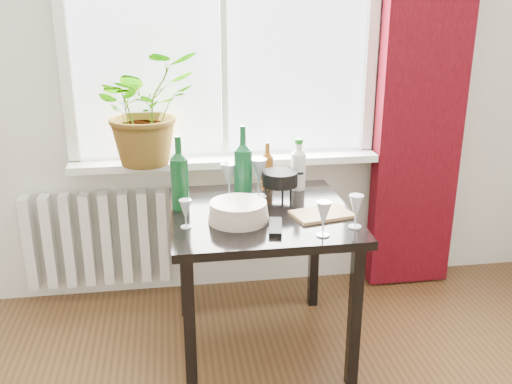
{
  "coord_description": "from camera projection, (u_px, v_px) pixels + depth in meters",
  "views": [
    {
      "loc": [
        -0.31,
        -0.93,
        1.71
      ],
      "look_at": [
        0.08,
        1.55,
        0.84
      ],
      "focal_mm": 40.0,
      "sensor_mm": 36.0,
      "label": 1
    }
  ],
  "objects": [
    {
      "name": "wineglass_back_left",
      "position": [
        229.0,
        180.0,
        2.84
      ],
      "size": [
        0.1,
        0.1,
        0.18
      ],
      "primitive_type": null,
      "rotation": [
        0.0,
        0.0,
        -0.41
      ],
      "color": "#B6BFC4",
      "rests_on": "table"
    },
    {
      "name": "wineglass_far_right",
      "position": [
        356.0,
        211.0,
        2.48
      ],
      "size": [
        0.07,
        0.07,
        0.15
      ],
      "primitive_type": null,
      "rotation": [
        0.0,
        0.0,
        0.11
      ],
      "color": "silver",
      "rests_on": "table"
    },
    {
      "name": "wineglass_front_right",
      "position": [
        323.0,
        218.0,
        2.39
      ],
      "size": [
        0.08,
        0.08,
        0.16
      ],
      "primitive_type": null,
      "rotation": [
        0.0,
        0.0,
        0.26
      ],
      "color": "silver",
      "rests_on": "table"
    },
    {
      "name": "wineglass_back_center",
      "position": [
        259.0,
        177.0,
        2.86
      ],
      "size": [
        0.1,
        0.1,
        0.2
      ],
      "primitive_type": null,
      "rotation": [
        0.0,
        0.0,
        0.12
      ],
      "color": "silver",
      "rests_on": "table"
    },
    {
      "name": "fondue_pot",
      "position": [
        280.0,
        185.0,
        2.85
      ],
      "size": [
        0.23,
        0.21,
        0.14
      ],
      "primitive_type": null,
      "rotation": [
        0.0,
        0.0,
        -0.16
      ],
      "color": "black",
      "rests_on": "table"
    },
    {
      "name": "potted_plant",
      "position": [
        145.0,
        108.0,
        2.99
      ],
      "size": [
        0.7,
        0.66,
        0.6
      ],
      "primitive_type": "imported",
      "rotation": [
        0.0,
        0.0,
        0.48
      ],
      "color": "#23651B",
      "rests_on": "windowsill"
    },
    {
      "name": "windowsill",
      "position": [
        226.0,
        160.0,
        3.21
      ],
      "size": [
        1.72,
        0.2,
        0.04
      ],
      "color": "white",
      "rests_on": "ground"
    },
    {
      "name": "table",
      "position": [
        261.0,
        229.0,
        2.72
      ],
      "size": [
        0.85,
        0.85,
        0.74
      ],
      "color": "black",
      "rests_on": "ground"
    },
    {
      "name": "wine_bottle_right",
      "position": [
        243.0,
        163.0,
        2.79
      ],
      "size": [
        0.09,
        0.09,
        0.38
      ],
      "primitive_type": null,
      "rotation": [
        0.0,
        0.0,
        0.04
      ],
      "color": "#0D4623",
      "rests_on": "table"
    },
    {
      "name": "cutting_board",
      "position": [
        322.0,
        214.0,
        2.64
      ],
      "size": [
        0.3,
        0.23,
        0.01
      ],
      "primitive_type": "cube",
      "rotation": [
        0.0,
        0.0,
        0.22
      ],
      "color": "#AA804C",
      "rests_on": "table"
    },
    {
      "name": "window",
      "position": [
        222.0,
        16.0,
        3.02
      ],
      "size": [
        1.72,
        0.08,
        1.62
      ],
      "color": "white",
      "rests_on": "ground"
    },
    {
      "name": "cleaning_bottle",
      "position": [
        298.0,
        164.0,
        2.96
      ],
      "size": [
        0.1,
        0.1,
        0.27
      ],
      "primitive_type": null,
      "rotation": [
        0.0,
        0.0,
        0.29
      ],
      "color": "white",
      "rests_on": "table"
    },
    {
      "name": "bottle_amber",
      "position": [
        267.0,
        166.0,
        2.96
      ],
      "size": [
        0.06,
        0.06,
        0.25
      ],
      "primitive_type": null,
      "rotation": [
        0.0,
        0.0,
        0.04
      ],
      "color": "#6F380C",
      "rests_on": "table"
    },
    {
      "name": "wine_bottle_left",
      "position": [
        179.0,
        172.0,
        2.67
      ],
      "size": [
        0.1,
        0.1,
        0.36
      ],
      "primitive_type": null,
      "rotation": [
        0.0,
        0.0,
        -0.19
      ],
      "color": "#0B3D19",
      "rests_on": "table"
    },
    {
      "name": "curtain",
      "position": [
        424.0,
        73.0,
        3.19
      ],
      "size": [
        0.5,
        0.12,
        2.56
      ],
      "color": "#3D050C",
      "rests_on": "ground"
    },
    {
      "name": "plate_stack",
      "position": [
        238.0,
        212.0,
        2.56
      ],
      "size": [
        0.33,
        0.33,
        0.09
      ],
      "primitive_type": "cylinder",
      "rotation": [
        0.0,
        0.0,
        0.2
      ],
      "color": "beige",
      "rests_on": "table"
    },
    {
      "name": "radiator",
      "position": [
        97.0,
        239.0,
        3.28
      ],
      "size": [
        0.8,
        0.1,
        0.55
      ],
      "color": "white",
      "rests_on": "ground"
    },
    {
      "name": "tv_remote",
      "position": [
        275.0,
        227.0,
        2.48
      ],
      "size": [
        0.09,
        0.2,
        0.02
      ],
      "primitive_type": "cube",
      "rotation": [
        0.0,
        0.0,
        -0.19
      ],
      "color": "black",
      "rests_on": "table"
    },
    {
      "name": "wineglass_front_left",
      "position": [
        186.0,
        214.0,
        2.48
      ],
      "size": [
        0.06,
        0.06,
        0.13
      ],
      "primitive_type": null,
      "rotation": [
        0.0,
        0.0,
        -0.06
      ],
      "color": "#AFB4BD",
      "rests_on": "table"
    }
  ]
}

